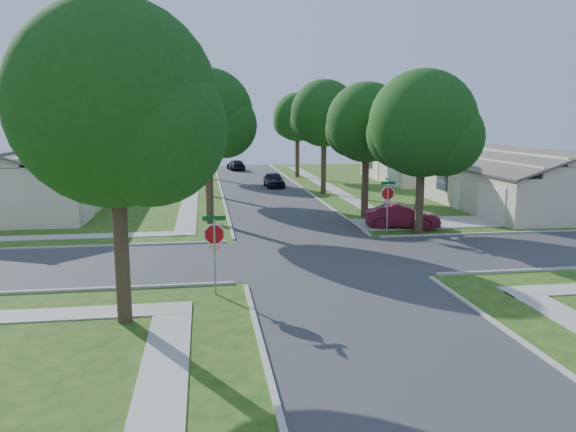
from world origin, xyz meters
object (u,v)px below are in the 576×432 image
(stop_sign_ne, at_px, (388,196))
(house_nw_far, at_px, (88,167))
(tree_e_far, at_px, (298,119))
(tree_w_mid, at_px, (207,113))
(tree_w_far, at_px, (206,124))
(tree_e_mid, at_px, (325,116))
(house_ne_near, at_px, (518,187))
(stop_sign_sw, at_px, (214,238))
(tree_ne_corner, at_px, (424,128))
(house_nw_near, at_px, (36,189))
(tree_e_near, at_px, (367,126))
(tree_w_near, at_px, (209,118))
(tree_sw_corner, at_px, (117,113))
(house_ne_far, at_px, (418,165))
(car_curb_west, at_px, (236,165))
(car_driveway, at_px, (402,216))
(car_curb_east, at_px, (274,180))

(stop_sign_ne, height_order, house_nw_far, house_nw_far)
(tree_e_far, height_order, tree_w_mid, tree_w_mid)
(tree_w_far, bearing_deg, tree_e_mid, -54.10)
(house_ne_near, xyz_separation_m, house_nw_far, (-31.98, 21.00, 0.00))
(stop_sign_sw, xyz_separation_m, stop_sign_ne, (9.40, 9.40, 0.00))
(tree_ne_corner, distance_m, house_nw_near, 25.15)
(stop_sign_ne, distance_m, tree_e_near, 5.62)
(tree_w_mid, height_order, tree_ne_corner, tree_w_mid)
(tree_w_near, relative_size, tree_ne_corner, 1.04)
(tree_sw_corner, distance_m, house_nw_far, 40.20)
(stop_sign_sw, distance_m, house_ne_far, 39.55)
(stop_sign_ne, bearing_deg, tree_e_far, 89.90)
(stop_sign_sw, bearing_deg, stop_sign_ne, 45.00)
(tree_sw_corner, relative_size, car_curb_west, 2.31)
(house_nw_far, bearing_deg, car_driveway, -49.90)
(stop_sign_ne, bearing_deg, tree_w_far, 107.70)
(car_driveway, relative_size, car_curb_east, 1.06)
(tree_e_far, height_order, tree_ne_corner, tree_e_far)
(tree_w_far, height_order, tree_ne_corner, tree_ne_corner)
(stop_sign_ne, bearing_deg, tree_e_mid, 89.80)
(house_ne_near, bearing_deg, tree_w_mid, 154.12)
(tree_sw_corner, bearing_deg, tree_e_near, 52.70)
(stop_sign_sw, height_order, stop_sign_ne, same)
(tree_w_mid, relative_size, car_driveway, 2.32)
(stop_sign_sw, height_order, tree_e_far, tree_e_far)
(stop_sign_ne, distance_m, tree_e_mid, 16.84)
(car_curb_east, bearing_deg, tree_e_mid, -55.43)
(house_nw_near, height_order, car_curb_west, house_nw_near)
(tree_e_mid, height_order, tree_sw_corner, tree_sw_corner)
(stop_sign_ne, height_order, tree_e_mid, tree_e_mid)
(tree_w_far, xyz_separation_m, tree_sw_corner, (-2.78, -41.00, 0.76))
(tree_e_far, xyz_separation_m, house_ne_far, (11.24, -5.01, -4.46))
(car_driveway, relative_size, car_curb_west, 1.00)
(tree_w_mid, height_order, car_curb_east, tree_w_mid)
(tree_w_far, height_order, house_ne_near, tree_w_far)
(stop_sign_sw, bearing_deg, tree_w_mid, 89.87)
(car_curb_east, bearing_deg, tree_ne_corner, -78.82)
(tree_w_near, relative_size, car_curb_west, 2.17)
(tree_e_far, xyz_separation_m, car_driveway, (1.25, -28.13, -5.30))
(house_nw_near, height_order, car_driveway, house_nw_near)
(tree_e_mid, height_order, car_curb_west, tree_e_mid)
(tree_sw_corner, relative_size, house_nw_near, 0.70)
(car_driveway, bearing_deg, tree_w_far, 37.34)
(house_nw_near, bearing_deg, tree_sw_corner, -68.74)
(tree_w_far, relative_size, house_ne_near, 0.59)
(stop_sign_ne, relative_size, house_nw_near, 0.22)
(tree_w_far, distance_m, tree_ne_corner, 31.77)
(tree_ne_corner, height_order, house_ne_far, tree_ne_corner)
(stop_sign_sw, distance_m, tree_w_near, 14.30)
(tree_w_far, bearing_deg, car_driveway, -69.26)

